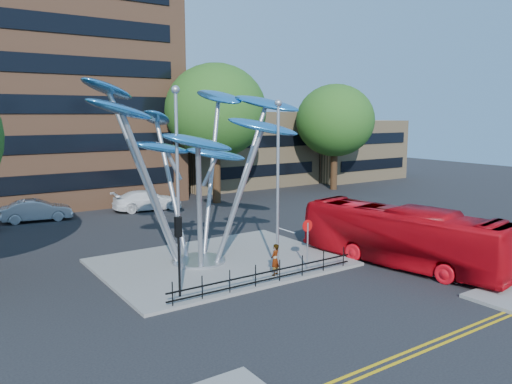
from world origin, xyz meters
TOP-DOWN VIEW (x-y plane):
  - ground at (0.00, 0.00)m, footprint 120.00×120.00m
  - traffic_island at (-1.00, 6.00)m, footprint 12.00×9.00m
  - double_yellow_near at (0.00, -6.00)m, footprint 40.00×0.12m
  - double_yellow_far at (0.00, -6.30)m, footprint 40.00×0.12m
  - brick_tower at (-6.00, 32.00)m, footprint 25.00×15.00m
  - low_building_near at (16.00, 30.00)m, footprint 15.00×8.00m
  - low_building_far at (30.00, 28.00)m, footprint 12.00×8.00m
  - tree_right at (8.00, 22.00)m, footprint 8.80×8.80m
  - tree_far at (22.00, 22.00)m, footprint 8.00×8.00m
  - leaf_sculpture at (-2.07, 6.68)m, footprint 12.72×9.54m
  - street_lamp_left at (-4.50, 3.50)m, footprint 0.36×0.36m
  - street_lamp_right at (0.50, 3.00)m, footprint 0.36×0.36m
  - traffic_light_island at (-5.00, 2.50)m, footprint 0.28×0.18m
  - no_entry_sign_island at (2.00, 2.52)m, footprint 0.60×0.10m
  - pedestrian_railing_front at (-1.00, 1.70)m, footprint 10.00×0.06m
  - red_bus at (6.62, 0.48)m, footprint 4.41×11.36m
  - pedestrian at (-0.01, 2.50)m, footprint 0.66×0.57m
  - parked_car_mid at (-6.77, 22.68)m, footprint 5.05×2.39m
  - parked_car_right at (1.58, 22.14)m, footprint 5.75×2.76m

SIDE VIEW (x-z plane):
  - ground at x=0.00m, z-range 0.00..0.00m
  - double_yellow_near at x=0.00m, z-range 0.00..0.01m
  - double_yellow_far at x=0.00m, z-range 0.00..0.01m
  - traffic_island at x=-1.00m, z-range 0.00..0.15m
  - pedestrian_railing_front at x=-1.00m, z-range 0.05..1.05m
  - parked_car_mid at x=-6.77m, z-range 0.00..1.60m
  - parked_car_right at x=1.58m, z-range 0.00..1.62m
  - pedestrian at x=-0.01m, z-range 0.15..1.67m
  - red_bus at x=6.62m, z-range 0.00..3.09m
  - no_entry_sign_island at x=2.00m, z-range 0.59..3.04m
  - traffic_light_island at x=-5.00m, z-range 0.90..4.33m
  - low_building_far at x=30.00m, z-range 0.00..7.00m
  - low_building_near at x=16.00m, z-range 0.00..8.00m
  - street_lamp_right at x=0.50m, z-range 0.94..9.24m
  - street_lamp_left at x=-4.50m, z-range 0.96..9.76m
  - leaf_sculpture at x=-2.07m, z-range 2.12..11.63m
  - tree_far at x=22.00m, z-range 1.70..12.51m
  - tree_right at x=8.00m, z-range 1.98..14.09m
  - brick_tower at x=-6.00m, z-range 0.00..30.00m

